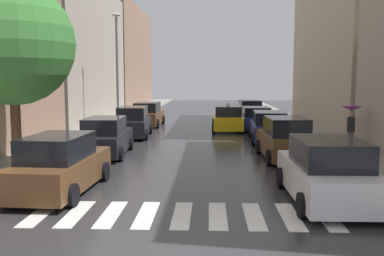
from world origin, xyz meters
name	(u,v)px	position (x,y,z in m)	size (l,w,h in m)	color
ground_plane	(200,126)	(0.00, 24.00, -0.02)	(28.00, 72.00, 0.04)	#2B2B2E
sidewalk_left	(111,124)	(-6.50, 24.00, 0.07)	(3.00, 72.00, 0.15)	gray
sidewalk_right	(290,125)	(6.50, 24.00, 0.07)	(3.00, 72.00, 0.15)	gray
crosswalk_stripes	(182,215)	(0.00, 3.19, 0.01)	(7.65, 2.20, 0.01)	silver
building_left_mid	(65,53)	(-11.00, 27.73, 5.43)	(6.00, 17.60, 10.87)	#9E9384
building_left_far	(117,57)	(-11.00, 47.52, 6.05)	(6.00, 20.78, 12.10)	#8C6B56
building_right_mid	(361,11)	(11.00, 23.29, 7.95)	(6.00, 15.71, 15.90)	#B2A38C
parked_car_left_nearest	(60,166)	(-3.79, 5.26, 0.82)	(2.17, 4.61, 1.76)	brown
parked_car_left_second	(106,138)	(-3.93, 11.53, 0.80)	(2.10, 4.45, 1.71)	black
parked_car_left_third	(133,123)	(-3.77, 17.61, 0.83)	(2.15, 4.43, 1.78)	black
parked_car_left_fourth	(148,115)	(-3.74, 23.49, 0.80)	(2.11, 4.48, 1.71)	brown
parked_car_right_nearest	(327,173)	(3.94, 4.55, 0.83)	(2.20, 4.59, 1.78)	silver
parked_car_right_second	(285,140)	(3.89, 10.90, 0.83)	(2.15, 4.23, 1.80)	brown
parked_car_right_third	(269,127)	(3.92, 16.24, 0.77)	(2.21, 4.67, 1.64)	navy
parked_car_right_fourth	(256,119)	(3.79, 21.52, 0.72)	(2.16, 4.11, 1.53)	navy
parked_car_right_fifth	(250,111)	(3.95, 27.69, 0.78)	(2.12, 4.44, 1.67)	brown
taxi_midroad	(228,119)	(1.90, 21.05, 0.76)	(2.12, 4.41, 1.81)	yellow
pedestrian_foreground	(351,118)	(7.23, 12.83, 1.58)	(0.96, 0.96, 2.00)	brown
street_tree_left	(12,44)	(-6.46, 8.26, 4.66)	(4.49, 4.49, 6.77)	#513823
lamp_post_left	(117,62)	(-5.55, 21.91, 4.48)	(0.60, 0.28, 7.59)	#595B60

